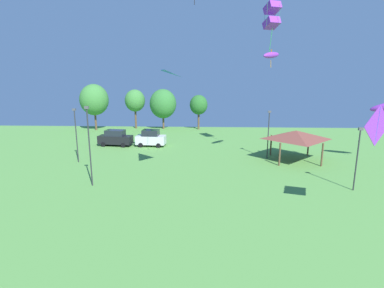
% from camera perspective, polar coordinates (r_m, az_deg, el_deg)
% --- Properties ---
extents(kite_flying_0, '(2.32, 2.98, 0.65)m').
position_cam_1_polar(kite_flying_0, '(26.87, -1.91, 10.60)').
color(kite_flying_0, blue).
extents(kite_flying_1, '(1.96, 2.07, 5.91)m').
position_cam_1_polar(kite_flying_1, '(37.12, 14.99, 22.55)').
color(kite_flying_1, purple).
extents(kite_flying_2, '(2.31, 1.32, 2.64)m').
position_cam_1_polar(kite_flying_2, '(22.08, 31.83, 2.99)').
color(kite_flying_2, purple).
extents(kite_flying_5, '(2.52, 2.64, 1.89)m').
position_cam_1_polar(kite_flying_5, '(34.89, 14.87, 16.06)').
color(kite_flying_5, purple).
extents(parked_car_leftmost, '(4.94, 2.38, 2.29)m').
position_cam_1_polar(parked_car_leftmost, '(44.20, -14.39, 1.12)').
color(parked_car_leftmost, black).
rests_on(parked_car_leftmost, ground).
extents(parked_car_second_from_left, '(4.23, 2.31, 2.36)m').
position_cam_1_polar(parked_car_second_from_left, '(43.00, -7.84, 1.12)').
color(parked_car_second_from_left, silver).
rests_on(parked_car_second_from_left, ground).
extents(park_pavilion, '(6.00, 5.88, 3.60)m').
position_cam_1_polar(park_pavilion, '(36.95, 19.20, 1.65)').
color(park_pavilion, brown).
rests_on(park_pavilion, ground).
extents(light_post_0, '(0.36, 0.20, 7.23)m').
position_cam_1_polar(light_post_0, '(27.97, -18.99, 0.27)').
color(light_post_0, '#2D2D33').
rests_on(light_post_0, ground).
extents(light_post_1, '(0.36, 0.20, 5.81)m').
position_cam_1_polar(light_post_1, '(36.85, 14.35, 2.29)').
color(light_post_1, '#2D2D33').
rests_on(light_post_1, ground).
extents(light_post_2, '(0.36, 0.20, 5.57)m').
position_cam_1_polar(light_post_2, '(29.17, 28.98, -1.87)').
color(light_post_2, '#2D2D33').
rests_on(light_post_2, ground).
extents(light_post_3, '(0.36, 0.20, 6.24)m').
position_cam_1_polar(light_post_3, '(36.50, -21.22, 2.07)').
color(light_post_3, '#2D2D33').
rests_on(light_post_3, ground).
extents(treeline_tree_0, '(5.14, 5.14, 8.41)m').
position_cam_1_polar(treeline_tree_0, '(57.96, -18.14, 8.00)').
color(treeline_tree_0, brown).
rests_on(treeline_tree_0, ground).
extents(treeline_tree_1, '(3.77, 3.77, 7.37)m').
position_cam_1_polar(treeline_tree_1, '(57.97, -10.81, 8.10)').
color(treeline_tree_1, brown).
rests_on(treeline_tree_1, ground).
extents(treeline_tree_2, '(4.97, 4.97, 7.47)m').
position_cam_1_polar(treeline_tree_2, '(56.78, -5.54, 7.62)').
color(treeline_tree_2, brown).
rests_on(treeline_tree_2, ground).
extents(treeline_tree_3, '(3.30, 3.30, 6.42)m').
position_cam_1_polar(treeline_tree_3, '(55.96, 1.27, 7.45)').
color(treeline_tree_3, brown).
rests_on(treeline_tree_3, ground).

